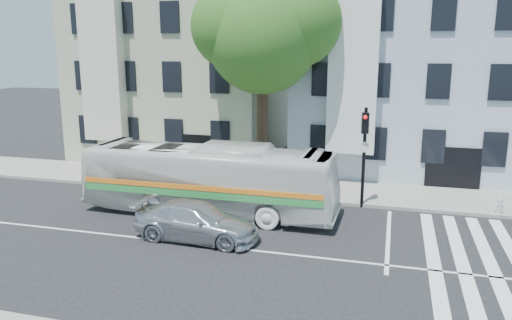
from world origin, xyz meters
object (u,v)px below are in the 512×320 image
at_px(bus, 209,179).
at_px(sedan, 197,221).
at_px(fire_hydrant, 500,205).
at_px(traffic_signal, 364,144).

height_order(bus, sedan, bus).
bearing_deg(fire_hydrant, traffic_signal, -176.41).
relative_size(traffic_signal, fire_hydrant, 6.45).
bearing_deg(sedan, traffic_signal, -43.69).
xyz_separation_m(bus, traffic_signal, (6.25, 2.59, 1.37)).
distance_m(traffic_signal, fire_hydrant, 6.18).
distance_m(bus, fire_hydrant, 12.34).
height_order(bus, traffic_signal, traffic_signal).
relative_size(sedan, fire_hydrant, 6.82).
relative_size(bus, sedan, 2.31).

